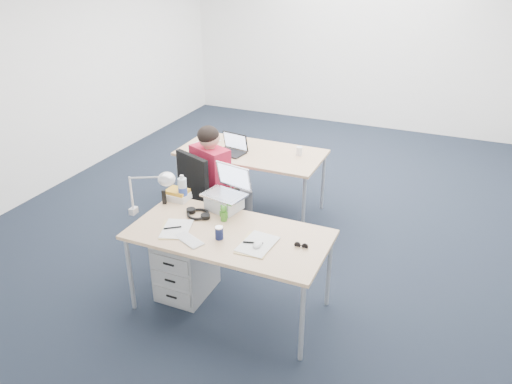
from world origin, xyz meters
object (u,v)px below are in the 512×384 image
computer_mouse (258,245)px  water_bottle (183,188)px  desk_near (229,238)px  silver_laptop (224,190)px  drawer_pedestal_near (186,265)px  wireless_keyboard (189,240)px  book_stack (178,195)px  sunglasses (301,246)px  drawer_pedestal_far (203,181)px  cordless_phone (164,197)px  dark_laptop (230,144)px  desk_far (251,155)px  office_chair (210,218)px  headphones (198,213)px  seated_person (221,183)px  bear_figurine (224,213)px  desk_lamp (145,192)px  far_cup (299,151)px  can_koozie (219,233)px

computer_mouse → water_bottle: size_ratio=0.43×
desk_near → silver_laptop: silver_laptop is taller
computer_mouse → silver_laptop: bearing=135.4°
drawer_pedestal_near → desk_near: bearing=-4.6°
wireless_keyboard → book_stack: bearing=152.7°
sunglasses → drawer_pedestal_far: bearing=135.5°
wireless_keyboard → cordless_phone: size_ratio=2.02×
drawer_pedestal_far → dark_laptop: 0.71m
desk_far → drawer_pedestal_near: 1.71m
drawer_pedestal_far → silver_laptop: bearing=-53.6°
office_chair → headphones: (0.27, -0.69, 0.46)m
drawer_pedestal_far → sunglasses: size_ratio=4.96×
silver_laptop → seated_person: bearing=130.5°
office_chair → drawer_pedestal_near: bearing=-54.5°
water_bottle → cordless_phone: size_ratio=1.95×
sunglasses → dark_laptop: bearing=129.4°
desk_near → seated_person: 1.17m
bear_figurine → desk_lamp: (-0.62, -0.20, 0.16)m
drawer_pedestal_near → wireless_keyboard: wireless_keyboard is taller
desk_near → drawer_pedestal_near: bearing=175.4°
silver_laptop → water_bottle: (-0.41, -0.01, -0.06)m
silver_laptop → sunglasses: (0.81, -0.32, -0.17)m
computer_mouse → drawer_pedestal_far: bearing=126.8°
drawer_pedestal_near → sunglasses: sunglasses is taller
office_chair → wireless_keyboard: bearing=-47.3°
office_chair → cordless_phone: 0.80m
headphones → far_cup: 1.67m
office_chair → desk_lamp: desk_lamp is taller
wireless_keyboard → bear_figurine: 0.41m
computer_mouse → desk_lamp: desk_lamp is taller
desk_near → bear_figurine: 0.24m
wireless_keyboard → desk_lamp: (-0.51, 0.19, 0.23)m
drawer_pedestal_far → computer_mouse: computer_mouse is taller
computer_mouse → cordless_phone: bearing=159.5°
can_koozie → desk_lamp: bearing=174.4°
silver_laptop → computer_mouse: size_ratio=3.43×
drawer_pedestal_near → desk_lamp: bearing=-166.9°
office_chair → book_stack: size_ratio=5.02×
desk_near → headphones: size_ratio=6.47×
bear_figurine → dark_laptop: size_ratio=0.46×
wireless_keyboard → bear_figurine: (0.11, 0.39, 0.07)m
water_bottle → book_stack: (-0.06, 0.01, -0.08)m
silver_laptop → computer_mouse: bearing=-30.1°
book_stack → sunglasses: bearing=-13.8°
seated_person → bear_figurine: (0.46, -0.84, 0.17)m
drawer_pedestal_far → far_cup: size_ratio=5.74×
far_cup → desk_near: bearing=-89.1°
desk_lamp → silver_laptop: bearing=35.2°
book_stack → bear_figurine: bearing=-18.2°
water_bottle → headphones: bearing=-35.6°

